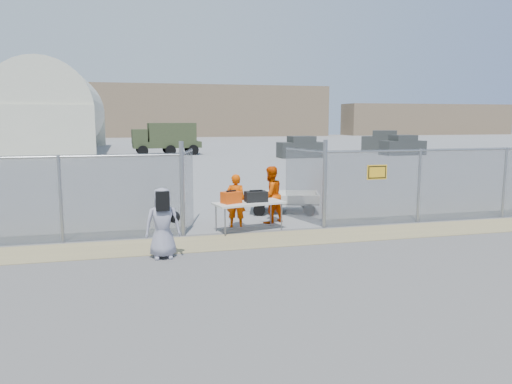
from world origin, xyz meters
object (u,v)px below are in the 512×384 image
object	(u,v)px
utility_trailer	(284,202)
visitor	(163,223)
security_worker_left	(236,201)
folding_table	(249,217)
security_worker_right	(270,195)

from	to	relation	value
utility_trailer	visitor	bearing A→B (deg)	-117.34
security_worker_left	visitor	xyz separation A→B (m)	(-2.22, -2.66, 0.02)
folding_table	security_worker_right	size ratio (longest dim) A/B	1.13
security_worker_left	security_worker_right	distance (m)	1.18
folding_table	security_worker_left	xyz separation A→B (m)	(-0.26, 0.53, 0.36)
folding_table	utility_trailer	bearing A→B (deg)	41.74
folding_table	security_worker_left	world-z (taller)	security_worker_left
security_worker_left	visitor	bearing A→B (deg)	72.04
folding_table	security_worker_right	world-z (taller)	security_worker_right
folding_table	utility_trailer	distance (m)	2.98
folding_table	security_worker_right	distance (m)	1.32
folding_table	visitor	world-z (taller)	visitor
security_worker_right	security_worker_left	bearing A→B (deg)	-6.90
visitor	security_worker_left	bearing A→B (deg)	50.13
security_worker_right	visitor	world-z (taller)	security_worker_right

